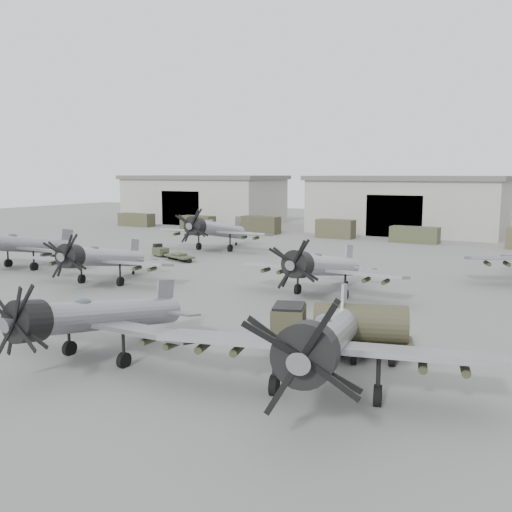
{
  "coord_description": "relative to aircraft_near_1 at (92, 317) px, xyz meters",
  "views": [
    {
      "loc": [
        23.57,
        -24.85,
        8.98
      ],
      "look_at": [
        1.09,
        14.01,
        2.5
      ],
      "focal_mm": 40.0,
      "sensor_mm": 36.0,
      "label": 1
    }
  ],
  "objects": [
    {
      "name": "ground",
      "position": [
        -3.53,
        5.84,
        -2.2
      ],
      "size": [
        220.0,
        220.0,
        0.0
      ],
      "primitive_type": "plane",
      "color": "slate",
      "rests_on": "ground"
    },
    {
      "name": "hangar_left",
      "position": [
        -41.53,
        67.8,
        2.17
      ],
      "size": [
        29.0,
        14.8,
        8.7
      ],
      "color": "#AAA99F",
      "rests_on": "ground"
    },
    {
      "name": "hangar_center",
      "position": [
        -3.53,
        67.8,
        2.17
      ],
      "size": [
        29.0,
        14.8,
        8.7
      ],
      "color": "#AAA99F",
      "rests_on": "ground"
    },
    {
      "name": "support_truck_0",
      "position": [
        -47.19,
        55.84,
        -1.09
      ],
      "size": [
        6.65,
        2.2,
        2.22
      ],
      "primitive_type": "cube",
      "color": "#43442D",
      "rests_on": "ground"
    },
    {
      "name": "support_truck_1",
      "position": [
        -34.14,
        55.84,
        -1.06
      ],
      "size": [
        5.66,
        2.2,
        2.28
      ],
      "primitive_type": "cube",
      "color": "#3B3B26",
      "rests_on": "ground"
    },
    {
      "name": "support_truck_2",
      "position": [
        -22.52,
        55.84,
        -0.89
      ],
      "size": [
        6.06,
        2.2,
        2.62
      ],
      "primitive_type": "cube",
      "color": "#3A3A26",
      "rests_on": "ground"
    },
    {
      "name": "support_truck_3",
      "position": [
        -10.31,
        55.84,
        -0.89
      ],
      "size": [
        5.32,
        2.2,
        2.62
      ],
      "primitive_type": "cube",
      "color": "#46452D",
      "rests_on": "ground"
    },
    {
      "name": "support_truck_4",
      "position": [
        0.84,
        55.84,
        -1.14
      ],
      "size": [
        6.23,
        2.2,
        2.12
      ],
      "primitive_type": "cube",
      "color": "#42462E",
      "rests_on": "ground"
    },
    {
      "name": "aircraft_near_1",
      "position": [
        0.0,
        0.0,
        0.0
      ],
      "size": [
        12.02,
        10.81,
        4.84
      ],
      "rotation": [
        0.0,
        0.0,
        -0.01
      ],
      "color": "gray",
      "rests_on": "ground"
    },
    {
      "name": "aircraft_near_2",
      "position": [
        11.54,
        1.11,
        0.31
      ],
      "size": [
        13.88,
        12.49,
        5.52
      ],
      "rotation": [
        0.0,
        0.0,
        0.25
      ],
      "color": "gray",
      "rests_on": "ground"
    },
    {
      "name": "aircraft_mid_0",
      "position": [
        -26.36,
        16.14,
        0.13
      ],
      "size": [
        12.78,
        11.5,
        5.13
      ],
      "rotation": [
        0.0,
        0.0,
        -0.03
      ],
      "color": "gray",
      "rests_on": "ground"
    },
    {
      "name": "aircraft_mid_1",
      "position": [
        -13.91,
        14.19,
        0.03
      ],
      "size": [
        12.34,
        11.11,
        4.9
      ],
      "rotation": [
        0.0,
        0.0,
        0.19
      ],
      "color": "#93949B",
      "rests_on": "ground"
    },
    {
      "name": "aircraft_mid_2",
      "position": [
        3.55,
        18.92,
        0.09
      ],
      "size": [
        12.5,
        11.25,
        5.03
      ],
      "rotation": [
        0.0,
        0.0,
        -0.01
      ],
      "color": "#9A9CA2",
      "rests_on": "ground"
    },
    {
      "name": "aircraft_far_0",
      "position": [
        -17.59,
        36.08,
        0.34
      ],
      "size": [
        14.02,
        12.61,
        5.58
      ],
      "rotation": [
        0.0,
        0.0,
        0.09
      ],
      "color": "#97999F",
      "rests_on": "ground"
    },
    {
      "name": "fuel_tanker",
      "position": [
        9.92,
        6.8,
        -0.67
      ],
      "size": [
        7.26,
        4.75,
        2.66
      ],
      "rotation": [
        0.0,
        0.0,
        0.35
      ],
      "color": "#3B3A27",
      "rests_on": "ground"
    },
    {
      "name": "tug_trailer",
      "position": [
        -18.6,
        28.74,
        -1.68
      ],
      "size": [
        6.89,
        3.74,
        1.39
      ],
      "rotation": [
        0.0,
        0.0,
        -0.37
      ],
      "color": "#39412A",
      "rests_on": "ground"
    },
    {
      "name": "ground_crew",
      "position": [
        -21.92,
        20.62,
        -1.33
      ],
      "size": [
        0.55,
        0.72,
        1.75
      ],
      "primitive_type": "imported",
      "rotation": [
        0.0,
        0.0,
        1.34
      ],
      "color": "#3D3C28",
      "rests_on": "ground"
    }
  ]
}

